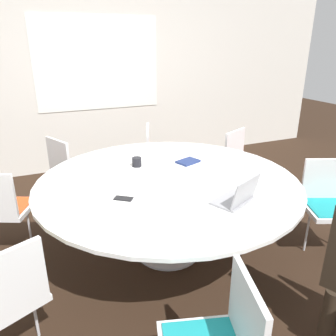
# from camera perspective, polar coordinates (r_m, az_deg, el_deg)

# --- Properties ---
(ground_plane) EXTENTS (16.00, 16.00, 0.00)m
(ground_plane) POSITION_cam_1_polar(r_m,az_deg,el_deg) (3.19, 0.00, -14.23)
(ground_plane) COLOR black
(wall_back) EXTENTS (8.00, 0.07, 2.70)m
(wall_back) POSITION_cam_1_polar(r_m,az_deg,el_deg) (5.12, -11.96, 15.12)
(wall_back) COLOR silver
(wall_back) RESTS_ON ground_plane
(conference_table) EXTENTS (2.24, 2.24, 0.74)m
(conference_table) POSITION_cam_1_polar(r_m,az_deg,el_deg) (2.86, 0.00, -3.23)
(conference_table) COLOR #B7B7BC
(conference_table) RESTS_ON ground_plane
(chair_1) EXTENTS (0.57, 0.56, 0.85)m
(chair_1) POSITION_cam_1_polar(r_m,az_deg,el_deg) (3.34, 26.19, -4.89)
(chair_1) COLOR white
(chair_1) RESTS_ON ground_plane
(chair_2) EXTENTS (0.58, 0.57, 0.85)m
(chair_2) POSITION_cam_1_polar(r_m,az_deg,el_deg) (4.09, 12.91, 1.40)
(chair_2) COLOR white
(chair_2) RESTS_ON ground_plane
(chair_3) EXTENTS (0.55, 0.56, 0.85)m
(chair_3) POSITION_cam_1_polar(r_m,az_deg,el_deg) (4.29, -1.75, 2.84)
(chair_3) COLOR white
(chair_3) RESTS_ON ground_plane
(chair_4) EXTENTS (0.57, 0.58, 0.85)m
(chair_4) POSITION_cam_1_polar(r_m,az_deg,el_deg) (3.95, -16.72, 0.31)
(chair_4) COLOR white
(chair_4) RESTS_ON ground_plane
(chair_5) EXTENTS (0.58, 0.57, 0.85)m
(chair_5) POSITION_cam_1_polar(r_m,az_deg,el_deg) (3.25, -27.03, -5.73)
(chair_5) COLOR white
(chair_5) RESTS_ON ground_plane
(chair_6) EXTENTS (0.57, 0.56, 0.85)m
(chair_6) POSITION_cam_1_polar(r_m,az_deg,el_deg) (2.20, -26.88, -19.14)
(chair_6) COLOR white
(chair_6) RESTS_ON ground_plane
(laptop) EXTENTS (0.38, 0.34, 0.21)m
(laptop) POSITION_cam_1_polar(r_m,az_deg,el_deg) (2.44, 12.11, -4.89)
(laptop) COLOR #99999E
(laptop) RESTS_ON conference_table
(spiral_notebook) EXTENTS (0.25, 0.21, 0.02)m
(spiral_notebook) POSITION_cam_1_polar(r_m,az_deg,el_deg) (3.21, 3.49, 1.13)
(spiral_notebook) COLOR navy
(spiral_notebook) RESTS_ON conference_table
(coffee_cup) EXTENTS (0.09, 0.09, 0.09)m
(coffee_cup) POSITION_cam_1_polar(r_m,az_deg,el_deg) (3.11, -5.46, 1.06)
(coffee_cup) COLOR black
(coffee_cup) RESTS_ON conference_table
(cell_phone) EXTENTS (0.15, 0.14, 0.01)m
(cell_phone) POSITION_cam_1_polar(r_m,az_deg,el_deg) (2.49, -7.77, -5.29)
(cell_phone) COLOR black
(cell_phone) RESTS_ON conference_table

